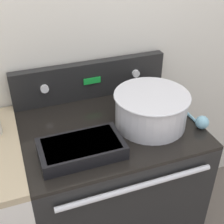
{
  "coord_description": "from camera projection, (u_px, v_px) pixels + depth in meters",
  "views": [
    {
      "loc": [
        -0.4,
        -0.8,
        1.75
      ],
      "look_at": [
        0.02,
        0.33,
        0.96
      ],
      "focal_mm": 50.0,
      "sensor_mm": 36.0,
      "label": 1
    }
  ],
  "objects": [
    {
      "name": "kitchen_wall",
      "position": [
        85.0,
        29.0,
        1.54
      ],
      "size": [
        8.0,
        0.05,
        2.5
      ],
      "color": "silver",
      "rests_on": "ground_plane"
    },
    {
      "name": "stove_range",
      "position": [
        110.0,
        192.0,
        1.7
      ],
      "size": [
        0.81,
        0.66,
        0.9
      ],
      "color": "black",
      "rests_on": "ground_plane"
    },
    {
      "name": "control_panel",
      "position": [
        90.0,
        80.0,
        1.63
      ],
      "size": [
        0.81,
        0.07,
        0.2
      ],
      "color": "black",
      "rests_on": "stove_range"
    },
    {
      "name": "mixing_bowl",
      "position": [
        151.0,
        108.0,
        1.42
      ],
      "size": [
        0.34,
        0.34,
        0.16
      ],
      "color": "silver",
      "rests_on": "stove_range"
    },
    {
      "name": "casserole_dish",
      "position": [
        81.0,
        148.0,
        1.27
      ],
      "size": [
        0.34,
        0.19,
        0.06
      ],
      "color": "black",
      "rests_on": "stove_range"
    },
    {
      "name": "ladle",
      "position": [
        199.0,
        120.0,
        1.44
      ],
      "size": [
        0.06,
        0.31,
        0.06
      ],
      "color": "#7AB2C6",
      "rests_on": "stove_range"
    }
  ]
}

